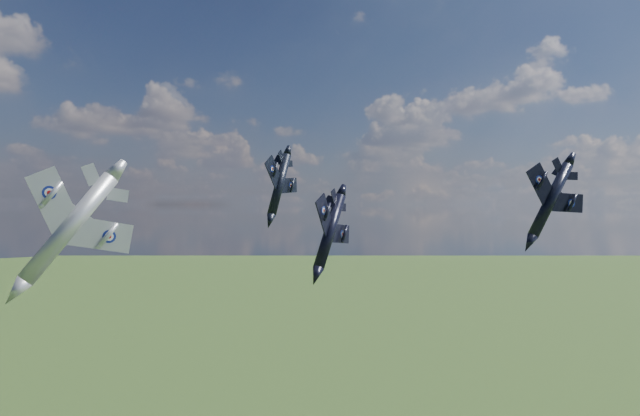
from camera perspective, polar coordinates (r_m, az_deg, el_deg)
jet_lead_navy at (r=70.93m, az=0.90°, el=-2.13°), size 13.37×15.55×7.33m
jet_right_navy at (r=77.75m, az=20.33°, el=0.70°), size 13.68×15.88×7.28m
jet_high_navy at (r=90.06m, az=-3.74°, el=2.16°), size 13.86×15.85×6.45m
jet_left_silver at (r=59.59m, az=-21.93°, el=-1.64°), size 13.98×17.81×9.66m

